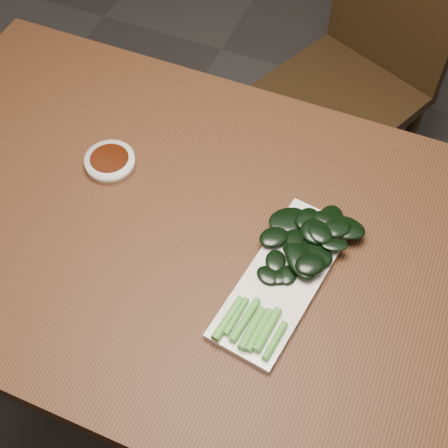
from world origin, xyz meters
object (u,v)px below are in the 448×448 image
serving_plate (283,279)px  gai_lan (303,251)px  table (214,256)px  chair_far (359,70)px  sauce_bowl (110,162)px

serving_plate → gai_lan: bearing=74.9°
table → serving_plate: serving_plate is taller
chair_far → sauce_bowl: 0.90m
table → gai_lan: size_ratio=4.19×
sauce_bowl → serving_plate: size_ratio=0.29×
chair_far → serving_plate: size_ratio=2.59×
table → chair_far: (0.08, 0.86, -0.19)m
chair_far → sauce_bowl: size_ratio=8.97×
serving_plate → sauce_bowl: bearing=164.2°
chair_far → gai_lan: bearing=-60.8°
table → serving_plate: size_ratio=4.07×
sauce_bowl → serving_plate: (0.41, -0.12, -0.01)m
table → sauce_bowl: size_ratio=14.11×
chair_far → gai_lan: (0.08, -0.84, 0.29)m
serving_plate → chair_far: bearing=94.3°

